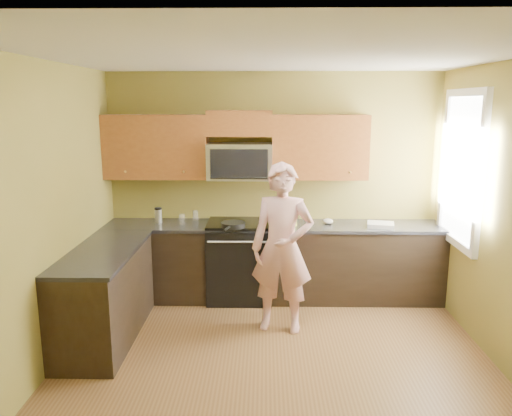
{
  "coord_description": "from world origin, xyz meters",
  "views": [
    {
      "loc": [
        -0.1,
        -4.1,
        2.33
      ],
      "look_at": [
        -0.2,
        1.3,
        1.2
      ],
      "focal_mm": 35.22,
      "sensor_mm": 36.0,
      "label": 1
    }
  ],
  "objects_px": {
    "woman": "(282,248)",
    "frying_pan": "(233,227)",
    "stove": "(240,260)",
    "microwave": "(240,179)",
    "butter_tub": "(291,225)",
    "travel_mug": "(159,223)"
  },
  "relations": [
    {
      "from": "microwave",
      "to": "woman",
      "type": "bearing_deg",
      "value": -63.67
    },
    {
      "from": "woman",
      "to": "microwave",
      "type": "bearing_deg",
      "value": 127.26
    },
    {
      "from": "frying_pan",
      "to": "woman",
      "type": "bearing_deg",
      "value": -32.61
    },
    {
      "from": "woman",
      "to": "frying_pan",
      "type": "bearing_deg",
      "value": 143.61
    },
    {
      "from": "frying_pan",
      "to": "butter_tub",
      "type": "bearing_deg",
      "value": 32.8
    },
    {
      "from": "stove",
      "to": "frying_pan",
      "type": "bearing_deg",
      "value": -103.53
    },
    {
      "from": "stove",
      "to": "frying_pan",
      "type": "height_order",
      "value": "frying_pan"
    },
    {
      "from": "microwave",
      "to": "frying_pan",
      "type": "distance_m",
      "value": 0.63
    },
    {
      "from": "stove",
      "to": "travel_mug",
      "type": "bearing_deg",
      "value": 175.79
    },
    {
      "from": "frying_pan",
      "to": "butter_tub",
      "type": "height_order",
      "value": "frying_pan"
    },
    {
      "from": "stove",
      "to": "woman",
      "type": "relative_size",
      "value": 0.54
    },
    {
      "from": "stove",
      "to": "microwave",
      "type": "height_order",
      "value": "microwave"
    },
    {
      "from": "stove",
      "to": "butter_tub",
      "type": "bearing_deg",
      "value": -3.29
    },
    {
      "from": "butter_tub",
      "to": "travel_mug",
      "type": "relative_size",
      "value": 0.71
    },
    {
      "from": "woman",
      "to": "butter_tub",
      "type": "bearing_deg",
      "value": 91.41
    },
    {
      "from": "stove",
      "to": "butter_tub",
      "type": "height_order",
      "value": "butter_tub"
    },
    {
      "from": "microwave",
      "to": "travel_mug",
      "type": "xyz_separation_m",
      "value": [
        -0.98,
        -0.05,
        -0.53
      ]
    },
    {
      "from": "butter_tub",
      "to": "woman",
      "type": "bearing_deg",
      "value": -99.52
    },
    {
      "from": "woman",
      "to": "frying_pan",
      "type": "relative_size",
      "value": 3.68
    },
    {
      "from": "butter_tub",
      "to": "travel_mug",
      "type": "bearing_deg",
      "value": 176.15
    },
    {
      "from": "frying_pan",
      "to": "butter_tub",
      "type": "xyz_separation_m",
      "value": [
        0.67,
        0.22,
        -0.03
      ]
    },
    {
      "from": "frying_pan",
      "to": "travel_mug",
      "type": "height_order",
      "value": "travel_mug"
    }
  ]
}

